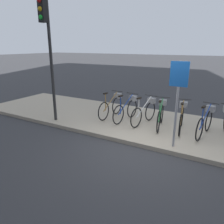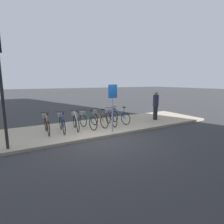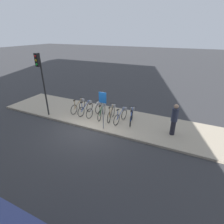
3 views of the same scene
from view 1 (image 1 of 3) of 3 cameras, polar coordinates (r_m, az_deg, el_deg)
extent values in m
plane|color=#38383A|center=(6.01, 8.04, -9.41)|extent=(120.00, 120.00, 0.00)
cube|color=#B7A88E|center=(7.46, 12.97, -3.81)|extent=(14.60, 3.38, 0.12)
torus|color=black|center=(7.62, -2.21, 0.17)|extent=(0.06, 0.66, 0.66)
torus|color=black|center=(8.35, 1.30, 1.71)|extent=(0.06, 0.66, 0.66)
cylinder|color=olive|center=(7.91, -0.38, 2.83)|extent=(0.07, 0.93, 0.56)
cylinder|color=olive|center=(7.64, -1.71, 2.54)|extent=(0.03, 0.03, 0.60)
cube|color=black|center=(7.56, -1.73, 4.88)|extent=(0.08, 0.20, 0.04)
cylinder|color=#262626|center=(8.22, 1.33, 5.49)|extent=(0.46, 0.04, 0.02)
cube|color=gray|center=(8.30, 1.49, 4.29)|extent=(0.25, 0.21, 0.18)
torus|color=black|center=(7.24, 1.67, -0.73)|extent=(0.09, 0.66, 0.66)
torus|color=black|center=(7.98, 5.26, 0.90)|extent=(0.09, 0.66, 0.66)
cylinder|color=navy|center=(7.53, 3.59, 2.06)|extent=(0.11, 0.92, 0.56)
cylinder|color=navy|center=(7.25, 2.23, 1.76)|extent=(0.03, 0.03, 0.60)
cube|color=black|center=(7.18, 2.26, 4.20)|extent=(0.09, 0.21, 0.04)
cylinder|color=#262626|center=(7.84, 5.37, 4.86)|extent=(0.46, 0.06, 0.02)
cube|color=gray|center=(7.93, 5.51, 3.60)|extent=(0.26, 0.22, 0.18)
torus|color=black|center=(6.99, 6.35, -1.50)|extent=(0.14, 0.66, 0.66)
torus|color=black|center=(7.74, 9.96, 0.19)|extent=(0.14, 0.66, 0.66)
cylinder|color=silver|center=(7.28, 8.34, 1.39)|extent=(0.17, 0.92, 0.56)
cylinder|color=silver|center=(7.00, 6.98, 1.07)|extent=(0.04, 0.04, 0.60)
cube|color=black|center=(6.92, 7.07, 3.60)|extent=(0.10, 0.21, 0.04)
cylinder|color=#262626|center=(7.60, 10.18, 4.26)|extent=(0.46, 0.09, 0.02)
cube|color=gray|center=(7.68, 10.29, 2.96)|extent=(0.27, 0.23, 0.18)
torus|color=black|center=(6.70, 12.02, -2.59)|extent=(0.16, 0.66, 0.66)
torus|color=black|center=(7.56, 12.90, -0.39)|extent=(0.16, 0.66, 0.66)
cylinder|color=#267238|center=(7.05, 12.63, 0.63)|extent=(0.21, 0.91, 0.56)
cylinder|color=#267238|center=(6.73, 12.32, 0.14)|extent=(0.04, 0.04, 0.60)
cube|color=black|center=(6.64, 12.49, 2.76)|extent=(0.11, 0.21, 0.04)
cylinder|color=#262626|center=(7.42, 13.19, 3.77)|extent=(0.46, 0.11, 0.02)
cube|color=gray|center=(7.51, 13.14, 2.46)|extent=(0.27, 0.24, 0.18)
torus|color=black|center=(6.61, 17.36, -3.30)|extent=(0.14, 0.66, 0.66)
torus|color=black|center=(7.47, 17.89, -1.01)|extent=(0.14, 0.66, 0.66)
cylinder|color=olive|center=(6.96, 17.83, -0.01)|extent=(0.17, 0.92, 0.56)
cylinder|color=olive|center=(6.63, 17.67, -0.53)|extent=(0.04, 0.04, 0.60)
cube|color=black|center=(6.55, 17.91, 2.12)|extent=(0.10, 0.21, 0.04)
cylinder|color=#262626|center=(7.32, 18.28, 3.18)|extent=(0.46, 0.09, 0.02)
cube|color=gray|center=(7.41, 18.17, 1.87)|extent=(0.27, 0.23, 0.18)
torus|color=black|center=(6.45, 21.90, -4.28)|extent=(0.12, 0.66, 0.66)
torus|color=black|center=(7.29, 23.91, -2.12)|extent=(0.12, 0.66, 0.66)
cylinder|color=navy|center=(6.78, 23.22, -1.02)|extent=(0.15, 0.92, 0.56)
cylinder|color=navy|center=(6.47, 22.50, -1.48)|extent=(0.04, 0.04, 0.60)
cube|color=black|center=(6.38, 22.82, 1.23)|extent=(0.10, 0.21, 0.04)
cylinder|color=#262626|center=(7.14, 24.45, 2.16)|extent=(0.46, 0.08, 0.02)
cube|color=gray|center=(7.23, 24.36, 0.81)|extent=(0.26, 0.23, 0.18)
cylinder|color=#2D2D2D|center=(7.64, -15.56, 12.23)|extent=(0.10, 0.10, 3.96)
cube|color=black|center=(7.57, -17.66, 24.24)|extent=(0.24, 0.20, 0.75)
sphere|color=red|center=(7.53, -18.44, 25.95)|extent=(0.14, 0.14, 0.14)
sphere|color=gold|center=(7.50, -18.26, 24.22)|extent=(0.14, 0.14, 0.14)
sphere|color=green|center=(7.47, -18.08, 22.48)|extent=(0.14, 0.14, 0.14)
cylinder|color=#99999E|center=(5.66, 16.52, 1.50)|extent=(0.06, 0.06, 2.19)
cube|color=#1959B2|center=(5.49, 17.17, 9.45)|extent=(0.44, 0.03, 0.60)
camera|label=2|loc=(5.34, -75.76, 1.69)|focal=28.00mm
camera|label=3|loc=(4.59, 160.86, 17.69)|focal=28.00mm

